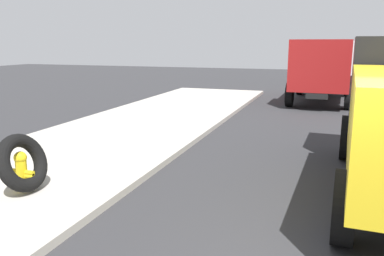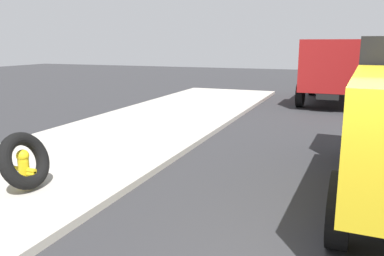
% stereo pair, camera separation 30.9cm
% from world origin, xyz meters
% --- Properties ---
extents(fire_hydrant, '(0.24, 0.53, 0.74)m').
position_xyz_m(fire_hydrant, '(0.82, 5.78, 0.54)').
color(fire_hydrant, yellow).
rests_on(fire_hydrant, sidewalk_curb).
extents(loose_tire, '(1.12, 0.65, 1.12)m').
position_xyz_m(loose_tire, '(0.75, 5.68, 0.71)').
color(loose_tire, black).
rests_on(loose_tire, sidewalk_curb).
extents(dump_truck_red, '(7.07, 2.96, 3.00)m').
position_xyz_m(dump_truck_red, '(15.73, 0.82, 1.61)').
color(dump_truck_red, red).
rests_on(dump_truck_red, ground).
extents(dump_truck_gray, '(7.07, 2.95, 3.00)m').
position_xyz_m(dump_truck_gray, '(25.88, -0.94, 1.61)').
color(dump_truck_gray, slate).
rests_on(dump_truck_gray, ground).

